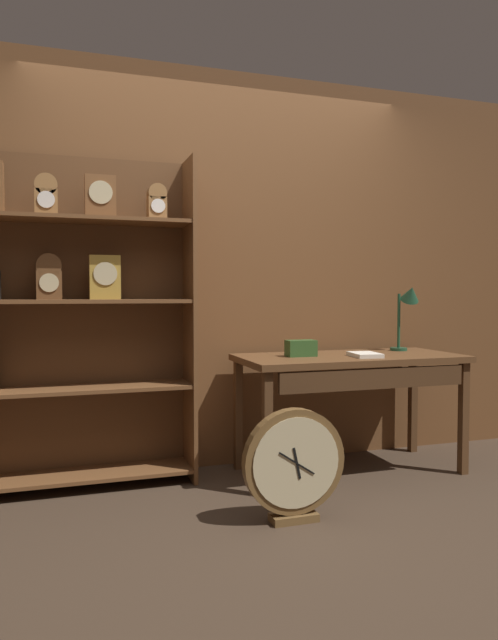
% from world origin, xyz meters
% --- Properties ---
extents(ground_plane, '(10.00, 10.00, 0.00)m').
position_xyz_m(ground_plane, '(0.00, 0.00, 0.00)').
color(ground_plane, '#3D2D21').
extents(back_wood_panel, '(4.80, 0.05, 2.60)m').
position_xyz_m(back_wood_panel, '(0.00, 1.27, 1.30)').
color(back_wood_panel, brown).
rests_on(back_wood_panel, ground).
extents(bookshelf, '(1.36, 0.32, 1.96)m').
position_xyz_m(bookshelf, '(-0.98, 1.08, 1.03)').
color(bookshelf, brown).
rests_on(bookshelf, ground).
extents(workbench, '(1.42, 0.65, 0.75)m').
position_xyz_m(workbench, '(0.73, 0.82, 0.67)').
color(workbench, brown).
rests_on(workbench, ground).
extents(desk_lamp, '(0.20, 0.20, 0.47)m').
position_xyz_m(desk_lamp, '(1.23, 0.97, 1.08)').
color(desk_lamp, '#1E472D').
rests_on(desk_lamp, workbench).
extents(toolbox_small, '(0.19, 0.10, 0.10)m').
position_xyz_m(toolbox_small, '(0.40, 0.88, 0.80)').
color(toolbox_small, '#2D5123').
rests_on(toolbox_small, workbench).
extents(open_repair_manual, '(0.18, 0.24, 0.02)m').
position_xyz_m(open_repair_manual, '(0.77, 0.73, 0.76)').
color(open_repair_manual, silver).
rests_on(open_repair_manual, workbench).
extents(round_clock_large, '(0.53, 0.11, 0.57)m').
position_xyz_m(round_clock_large, '(0.07, 0.19, 0.29)').
color(round_clock_large, brown).
rests_on(round_clock_large, ground).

